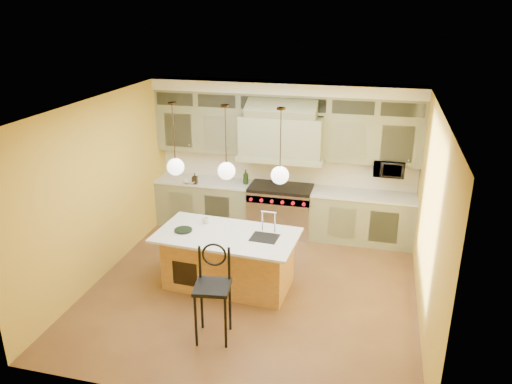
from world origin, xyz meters
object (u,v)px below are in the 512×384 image
(counter_stool, at_px, (213,287))
(range, at_px, (281,209))
(kitchen_island, at_px, (229,259))
(microwave, at_px, (389,168))

(counter_stool, bearing_deg, range, 77.94)
(range, xyz_separation_m, counter_stool, (-0.21, -3.43, 0.27))
(kitchen_island, bearing_deg, microwave, 47.11)
(range, height_order, microwave, microwave)
(range, height_order, counter_stool, counter_stool)
(kitchen_island, distance_m, counter_stool, 1.34)
(range, distance_m, counter_stool, 3.45)
(counter_stool, relative_size, microwave, 2.42)
(counter_stool, xyz_separation_m, microwave, (2.16, 3.54, 0.69))
(kitchen_island, xyz_separation_m, counter_stool, (0.19, -1.29, 0.28))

